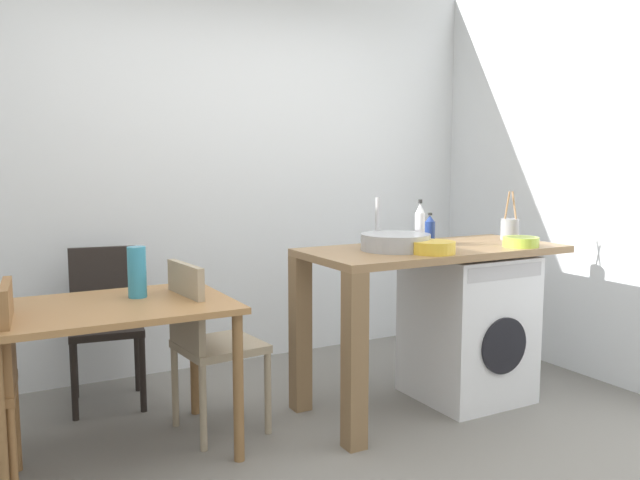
{
  "coord_description": "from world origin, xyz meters",
  "views": [
    {
      "loc": [
        -1.42,
        -2.51,
        1.4
      ],
      "look_at": [
        0.19,
        0.45,
        0.99
      ],
      "focal_mm": 36.58,
      "sensor_mm": 36.0,
      "label": 1
    }
  ],
  "objects_px": {
    "mixing_bowl": "(433,247)",
    "chair_opposite": "(206,338)",
    "dining_table": "(111,325)",
    "washing_machine": "(467,326)",
    "utensil_crock": "(510,229)",
    "colander": "(521,241)",
    "chair_spare_by_wall": "(105,316)",
    "vase": "(137,272)",
    "bottle_tall_green": "(420,225)",
    "bottle_squat_brown": "(430,230)"
  },
  "relations": [
    {
      "from": "washing_machine",
      "to": "bottle_squat_brown",
      "type": "bearing_deg",
      "value": 147.65
    },
    {
      "from": "dining_table",
      "to": "utensil_crock",
      "type": "distance_m",
      "value": 2.4
    },
    {
      "from": "vase",
      "to": "colander",
      "type": "bearing_deg",
      "value": -13.84
    },
    {
      "from": "utensil_crock",
      "to": "dining_table",
      "type": "bearing_deg",
      "value": 176.77
    },
    {
      "from": "colander",
      "to": "chair_spare_by_wall",
      "type": "bearing_deg",
      "value": 150.54
    },
    {
      "from": "colander",
      "to": "chair_opposite",
      "type": "bearing_deg",
      "value": 165.43
    },
    {
      "from": "dining_table",
      "to": "vase",
      "type": "relative_size",
      "value": 4.39
    },
    {
      "from": "mixing_bowl",
      "to": "utensil_crock",
      "type": "xyz_separation_m",
      "value": [
        0.79,
        0.25,
        0.03
      ]
    },
    {
      "from": "washing_machine",
      "to": "mixing_bowl",
      "type": "relative_size",
      "value": 3.64
    },
    {
      "from": "colander",
      "to": "mixing_bowl",
      "type": "bearing_deg",
      "value": 178.13
    },
    {
      "from": "utensil_crock",
      "to": "vase",
      "type": "xyz_separation_m",
      "value": [
        -2.23,
        0.23,
        -0.12
      ]
    },
    {
      "from": "dining_table",
      "to": "bottle_tall_green",
      "type": "relative_size",
      "value": 4.12
    },
    {
      "from": "bottle_tall_green",
      "to": "chair_spare_by_wall",
      "type": "bearing_deg",
      "value": 150.72
    },
    {
      "from": "chair_opposite",
      "to": "colander",
      "type": "bearing_deg",
      "value": 69.89
    },
    {
      "from": "dining_table",
      "to": "washing_machine",
      "type": "distance_m",
      "value": 2.03
    },
    {
      "from": "chair_opposite",
      "to": "bottle_squat_brown",
      "type": "xyz_separation_m",
      "value": [
        1.34,
        -0.11,
        0.5
      ]
    },
    {
      "from": "mixing_bowl",
      "to": "chair_opposite",
      "type": "bearing_deg",
      "value": 158.89
    },
    {
      "from": "chair_spare_by_wall",
      "to": "bottle_tall_green",
      "type": "height_order",
      "value": "bottle_tall_green"
    },
    {
      "from": "utensil_crock",
      "to": "colander",
      "type": "relative_size",
      "value": 1.5
    },
    {
      "from": "mixing_bowl",
      "to": "colander",
      "type": "xyz_separation_m",
      "value": [
        0.61,
        -0.02,
        -0.01
      ]
    },
    {
      "from": "bottle_squat_brown",
      "to": "bottle_tall_green",
      "type": "bearing_deg",
      "value": -154.8
    },
    {
      "from": "washing_machine",
      "to": "bottle_squat_brown",
      "type": "xyz_separation_m",
      "value": [
        -0.2,
        0.12,
        0.57
      ]
    },
    {
      "from": "utensil_crock",
      "to": "vase",
      "type": "height_order",
      "value": "utensil_crock"
    },
    {
      "from": "bottle_squat_brown",
      "to": "utensil_crock",
      "type": "distance_m",
      "value": 0.57
    },
    {
      "from": "bottle_squat_brown",
      "to": "mixing_bowl",
      "type": "relative_size",
      "value": 0.78
    },
    {
      "from": "mixing_bowl",
      "to": "chair_spare_by_wall",
      "type": "bearing_deg",
      "value": 141.79
    },
    {
      "from": "chair_spare_by_wall",
      "to": "bottle_tall_green",
      "type": "bearing_deg",
      "value": 159.22
    },
    {
      "from": "washing_machine",
      "to": "utensil_crock",
      "type": "height_order",
      "value": "utensil_crock"
    },
    {
      "from": "chair_opposite",
      "to": "utensil_crock",
      "type": "bearing_deg",
      "value": 79.13
    },
    {
      "from": "chair_opposite",
      "to": "colander",
      "type": "xyz_separation_m",
      "value": [
        1.72,
        -0.45,
        0.44
      ]
    },
    {
      "from": "dining_table",
      "to": "colander",
      "type": "distance_m",
      "value": 2.25
    },
    {
      "from": "dining_table",
      "to": "colander",
      "type": "height_order",
      "value": "colander"
    },
    {
      "from": "chair_spare_by_wall",
      "to": "colander",
      "type": "bearing_deg",
      "value": 159.03
    },
    {
      "from": "chair_opposite",
      "to": "vase",
      "type": "xyz_separation_m",
      "value": [
        -0.33,
        0.06,
        0.36
      ]
    },
    {
      "from": "utensil_crock",
      "to": "mixing_bowl",
      "type": "bearing_deg",
      "value": -162.52
    },
    {
      "from": "washing_machine",
      "to": "mixing_bowl",
      "type": "bearing_deg",
      "value": -155.13
    },
    {
      "from": "mixing_bowl",
      "to": "utensil_crock",
      "type": "distance_m",
      "value": 0.83
    },
    {
      "from": "washing_machine",
      "to": "vase",
      "type": "relative_size",
      "value": 3.43
    },
    {
      "from": "dining_table",
      "to": "chair_spare_by_wall",
      "type": "height_order",
      "value": "chair_spare_by_wall"
    },
    {
      "from": "chair_spare_by_wall",
      "to": "mixing_bowl",
      "type": "height_order",
      "value": "mixing_bowl"
    },
    {
      "from": "chair_opposite",
      "to": "utensil_crock",
      "type": "xyz_separation_m",
      "value": [
        1.9,
        -0.18,
        0.48
      ]
    },
    {
      "from": "bottle_squat_brown",
      "to": "dining_table",
      "type": "bearing_deg",
      "value": 178.03
    },
    {
      "from": "chair_spare_by_wall",
      "to": "vase",
      "type": "height_order",
      "value": "vase"
    },
    {
      "from": "washing_machine",
      "to": "colander",
      "type": "bearing_deg",
      "value": -49.26
    },
    {
      "from": "chair_opposite",
      "to": "bottle_squat_brown",
      "type": "height_order",
      "value": "bottle_squat_brown"
    },
    {
      "from": "chair_spare_by_wall",
      "to": "utensil_crock",
      "type": "height_order",
      "value": "utensil_crock"
    },
    {
      "from": "chair_opposite",
      "to": "bottle_tall_green",
      "type": "distance_m",
      "value": 1.34
    },
    {
      "from": "washing_machine",
      "to": "bottle_tall_green",
      "type": "distance_m",
      "value": 0.69
    },
    {
      "from": "mixing_bowl",
      "to": "vase",
      "type": "distance_m",
      "value": 1.51
    },
    {
      "from": "utensil_crock",
      "to": "colander",
      "type": "distance_m",
      "value": 0.33
    }
  ]
}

